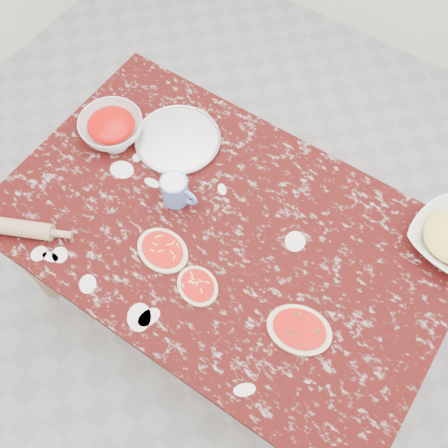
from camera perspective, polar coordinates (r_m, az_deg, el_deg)
ground at (r=2.54m, az=0.00°, el=-8.45°), size 4.00×4.00×0.00m
worktable at (r=1.93m, az=0.00°, el=-1.85°), size 1.60×1.00×0.75m
pizza_tray at (r=2.06m, az=-5.04°, el=9.08°), size 0.40×0.40×0.01m
sauce_bowl at (r=2.10m, az=-12.13°, el=10.23°), size 0.30×0.30×0.08m
flour_mug at (r=1.87m, az=-5.27°, el=3.67°), size 0.14×0.10×0.11m
pizza_left at (r=1.82m, az=-6.69°, el=-2.86°), size 0.21×0.18×0.02m
pizza_mid at (r=1.76m, az=-2.89°, el=-6.75°), size 0.19×0.17×0.02m
pizza_right at (r=1.73m, az=8.19°, el=-11.30°), size 0.24×0.21×0.02m
rolling_pin at (r=1.97m, az=-22.16°, el=-0.30°), size 0.30×0.18×0.06m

